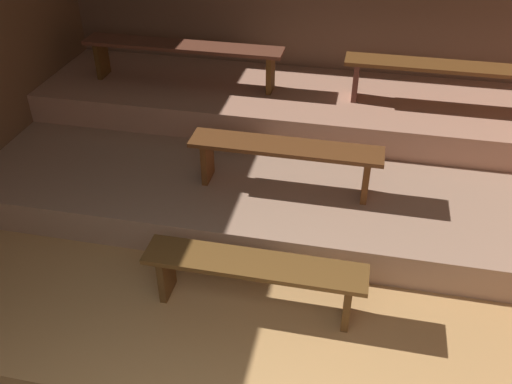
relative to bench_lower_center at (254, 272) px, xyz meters
name	(u,v)px	position (x,y,z in m)	size (l,w,h in m)	color
ground	(275,296)	(0.07, 0.44, -0.65)	(6.31, 6.02, 0.08)	tan
wall_back	(322,41)	(0.07, 3.08, 0.55)	(6.31, 0.06, 2.32)	brown
platform_lower	(288,231)	(0.07, 1.07, -0.46)	(5.51, 3.97, 0.29)	tan
platform_middle	(300,164)	(0.07, 1.73, -0.18)	(5.51, 2.66, 0.29)	#9E7C64
platform_upper	(311,106)	(0.07, 2.40, 0.11)	(5.51, 1.31, 0.29)	tan
bench_lower_center	(254,272)	(0.00, 0.00, 0.00)	(1.53, 0.29, 0.41)	brown
bench_middle_center	(285,155)	(0.02, 1.10, 0.29)	(1.57, 0.29, 0.41)	#5C3318
bench_upper_left	(183,52)	(-1.24, 2.37, 0.59)	(2.03, 0.29, 0.41)	brown
bench_upper_right	(456,73)	(1.39, 2.37, 0.59)	(2.03, 0.29, 0.41)	brown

